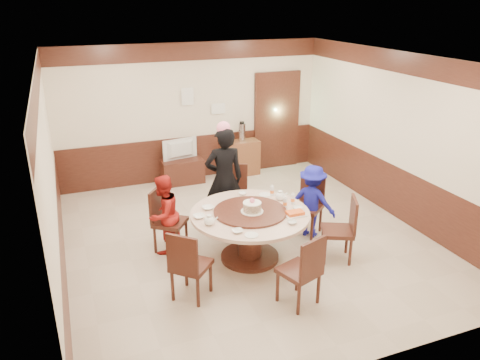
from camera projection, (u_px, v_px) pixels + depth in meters
name	position (u px, v px, depth m)	size (l,w,h in m)	color
room	(247.00, 175.00, 7.12)	(6.00, 6.04, 2.84)	#C3B19C
banquet_table	(250.00, 226.00, 6.74)	(1.71, 1.71, 0.78)	#3F1C13
chair_0	(307.00, 215.00, 7.59)	(0.62, 0.62, 0.97)	#3F1C13
chair_1	(235.00, 204.00, 8.00)	(0.57, 0.58, 0.97)	#3F1C13
chair_2	(169.00, 231.00, 7.09)	(0.62, 0.62, 0.97)	#3F1C13
chair_3	(191.00, 276.00, 5.94)	(0.62, 0.62, 0.97)	#3F1C13
chair_4	(300.00, 282.00, 5.81)	(0.56, 0.57, 0.97)	#3F1C13
chair_5	(338.00, 240.00, 6.82)	(0.59, 0.59, 0.97)	#3F1C13
person_standing	(224.00, 179.00, 7.57)	(0.63, 0.41, 1.73)	black
person_red	(163.00, 214.00, 6.93)	(0.59, 0.46, 1.21)	#A71B16
person_blue	(312.00, 201.00, 7.41)	(0.77, 0.44, 1.19)	#171997
birthday_cake	(252.00, 207.00, 6.58)	(0.32, 0.32, 0.21)	white
teapot_left	(209.00, 221.00, 6.28)	(0.17, 0.15, 0.13)	white
teapot_right	(280.00, 196.00, 7.05)	(0.17, 0.15, 0.13)	white
bowl_0	(208.00, 208.00, 6.76)	(0.17, 0.17, 0.04)	white
bowl_1	(292.00, 222.00, 6.32)	(0.13, 0.13, 0.04)	white
bowl_2	(238.00, 231.00, 6.09)	(0.14, 0.14, 0.04)	white
bowl_3	(298.00, 208.00, 6.74)	(0.14, 0.14, 0.04)	white
bowl_4	(199.00, 216.00, 6.49)	(0.17, 0.17, 0.04)	white
bowl_5	(242.00, 193.00, 7.25)	(0.12, 0.12, 0.04)	white
saucer_near	(251.00, 235.00, 6.01)	(0.18, 0.18, 0.01)	white
saucer_far	(265.00, 195.00, 7.24)	(0.18, 0.18, 0.01)	white
shrimp_platter	(295.00, 214.00, 6.56)	(0.30, 0.20, 0.06)	white
bottle_0	(285.00, 203.00, 6.77)	(0.06, 0.06, 0.16)	white
bottle_1	(293.00, 199.00, 6.89)	(0.06, 0.06, 0.16)	white
bottle_2	(272.00, 191.00, 7.19)	(0.06, 0.06, 0.16)	white
tv_stand	(183.00, 171.00, 9.69)	(0.85, 0.45, 0.50)	#3F1C13
television	(182.00, 150.00, 9.52)	(0.75, 0.10, 0.43)	gray
side_cabinet	(240.00, 158.00, 10.10)	(0.80, 0.40, 0.75)	brown
thermos	(242.00, 132.00, 9.91)	(0.15, 0.15, 0.38)	silver
notice_left	(188.00, 96.00, 9.40)	(0.25, 0.00, 0.35)	white
notice_right	(218.00, 109.00, 9.72)	(0.30, 0.00, 0.22)	white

